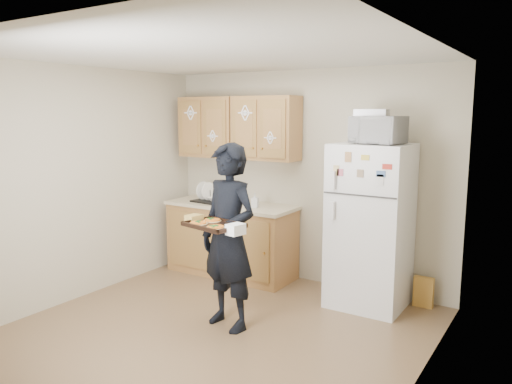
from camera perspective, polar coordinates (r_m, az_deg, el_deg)
floor at (r=4.80m, az=-4.79°, el=-15.71°), size 3.60×3.60×0.00m
ceiling at (r=4.38m, az=-5.24°, el=15.46°), size 3.60×3.60×0.00m
wall_back at (r=5.94m, az=5.62°, el=1.68°), size 3.60×0.04×2.50m
wall_front at (r=3.22m, az=-24.95°, el=-5.43°), size 3.60×0.04×2.50m
wall_left at (r=5.69m, az=-19.56°, el=0.88°), size 0.04×3.60×2.50m
wall_right at (r=3.64m, az=18.18°, el=-3.43°), size 0.04×3.60×2.50m
refrigerator at (r=5.30m, az=12.93°, el=-3.79°), size 0.75×0.70×1.70m
base_cabinet at (r=6.26m, az=-2.84°, el=-5.56°), size 1.60×0.60×0.86m
countertop at (r=6.16m, az=-2.87°, el=-1.50°), size 1.64×0.64×0.04m
upper_cab_left at (r=6.40m, az=-5.18°, el=7.39°), size 0.80×0.33×0.75m
upper_cab_right at (r=5.94m, az=1.15°, el=7.30°), size 0.80×0.33×0.75m
cereal_box at (r=5.58m, az=18.60°, el=-10.78°), size 0.20×0.07×0.32m
person at (r=4.64m, az=-3.17°, el=-5.16°), size 0.70×0.53×1.74m
baking_tray at (r=4.33m, az=-4.83°, el=-3.83°), size 0.54×0.44×0.04m
pizza_front_left at (r=4.36m, az=-6.59°, el=-3.54°), size 0.16×0.16×0.02m
pizza_front_right at (r=4.20m, az=-4.63°, el=-4.01°), size 0.16×0.16×0.02m
pizza_back_left at (r=4.46m, az=-5.01°, el=-3.22°), size 0.16×0.16×0.02m
microwave at (r=5.11m, az=13.73°, el=6.89°), size 0.54×0.41×0.27m
foil_pan at (r=5.16m, az=13.10°, el=8.83°), size 0.34×0.26×0.07m
dish_rack at (r=6.26m, az=-5.26°, el=-0.39°), size 0.44×0.35×0.17m
bowl at (r=6.21m, az=-4.51°, el=-0.79°), size 0.23×0.23×0.06m
soap_bottle at (r=5.88m, az=-0.12°, el=-0.95°), size 0.10×0.10×0.17m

